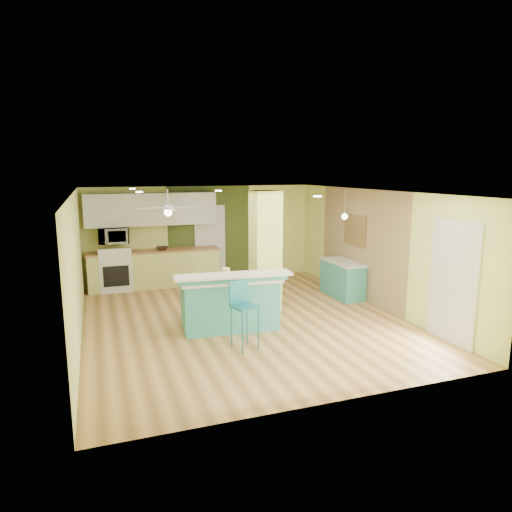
% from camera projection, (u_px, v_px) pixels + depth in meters
% --- Properties ---
extents(floor, '(6.00, 7.00, 0.01)m').
position_uv_depth(floor, '(243.00, 320.00, 9.02)').
color(floor, olive).
rests_on(floor, ground).
extents(ceiling, '(6.00, 7.00, 0.01)m').
position_uv_depth(ceiling, '(243.00, 192.00, 8.55)').
color(ceiling, white).
rests_on(ceiling, wall_back).
extents(wall_back, '(6.00, 0.01, 2.50)m').
position_uv_depth(wall_back, '(202.00, 234.00, 12.03)').
color(wall_back, '#DEE57B').
rests_on(wall_back, floor).
extents(wall_front, '(6.00, 0.01, 2.50)m').
position_uv_depth(wall_front, '(332.00, 308.00, 5.54)').
color(wall_front, '#DEE57B').
rests_on(wall_front, floor).
extents(wall_left, '(0.01, 7.00, 2.50)m').
position_uv_depth(wall_left, '(76.00, 268.00, 7.80)').
color(wall_left, '#DEE57B').
rests_on(wall_left, floor).
extents(wall_right, '(0.01, 7.00, 2.50)m').
position_uv_depth(wall_right, '(376.00, 249.00, 9.77)').
color(wall_right, '#DEE57B').
rests_on(wall_right, floor).
extents(wood_panel, '(0.02, 3.40, 2.50)m').
position_uv_depth(wood_panel, '(360.00, 244.00, 10.32)').
color(wood_panel, '#856C4C').
rests_on(wood_panel, floor).
extents(olive_accent, '(2.20, 0.02, 2.50)m').
position_uv_depth(olive_accent, '(210.00, 234.00, 12.08)').
color(olive_accent, '#3C4A1D').
rests_on(olive_accent, floor).
extents(interior_door, '(0.82, 0.05, 2.00)m').
position_uv_depth(interior_door, '(210.00, 243.00, 12.10)').
color(interior_door, silver).
rests_on(interior_door, floor).
extents(french_door, '(0.04, 1.08, 2.10)m').
position_uv_depth(french_door, '(453.00, 282.00, 7.67)').
color(french_door, silver).
rests_on(french_door, floor).
extents(column, '(0.55, 0.55, 2.50)m').
position_uv_depth(column, '(265.00, 251.00, 9.46)').
color(column, '#DEE46A').
rests_on(column, floor).
extents(kitchen_run, '(3.25, 0.63, 0.94)m').
position_uv_depth(kitchen_run, '(155.00, 268.00, 11.46)').
color(kitchen_run, '#CBCC6B').
rests_on(kitchen_run, floor).
extents(stove, '(0.76, 0.66, 1.08)m').
position_uv_depth(stove, '(115.00, 272.00, 11.14)').
color(stove, silver).
rests_on(stove, floor).
extents(upper_cabinets, '(3.20, 0.34, 0.80)m').
position_uv_depth(upper_cabinets, '(152.00, 209.00, 11.30)').
color(upper_cabinets, silver).
rests_on(upper_cabinets, wall_back).
extents(microwave, '(0.70, 0.48, 0.39)m').
position_uv_depth(microwave, '(113.00, 236.00, 10.99)').
color(microwave, silver).
rests_on(microwave, wall_back).
extents(ceiling_fan, '(1.41, 1.41, 0.61)m').
position_uv_depth(ceiling_fan, '(168.00, 208.00, 10.12)').
color(ceiling_fan, silver).
rests_on(ceiling_fan, ceiling).
extents(pendant_lamp, '(0.14, 0.14, 0.69)m').
position_uv_depth(pendant_lamp, '(345.00, 216.00, 10.23)').
color(pendant_lamp, silver).
rests_on(pendant_lamp, ceiling).
extents(wall_decor, '(0.03, 0.90, 0.70)m').
position_uv_depth(wall_decor, '(355.00, 230.00, 10.45)').
color(wall_decor, brown).
rests_on(wall_decor, wood_panel).
extents(peninsula, '(2.11, 1.26, 1.11)m').
position_uv_depth(peninsula, '(229.00, 301.00, 8.47)').
color(peninsula, teal).
rests_on(peninsula, floor).
extents(bar_stool, '(0.47, 0.47, 1.13)m').
position_uv_depth(bar_stool, '(242.00, 304.00, 7.45)').
color(bar_stool, '#1B6A7D').
rests_on(bar_stool, floor).
extents(side_counter, '(0.55, 1.29, 0.83)m').
position_uv_depth(side_counter, '(342.00, 279.00, 10.60)').
color(side_counter, teal).
rests_on(side_counter, floor).
extents(fruit_bowl, '(0.31, 0.31, 0.07)m').
position_uv_depth(fruit_bowl, '(162.00, 248.00, 11.42)').
color(fruit_bowl, '#342115').
rests_on(fruit_bowl, kitchen_run).
extents(canister, '(0.15, 0.15, 0.18)m').
position_uv_depth(canister, '(226.00, 273.00, 8.33)').
color(canister, yellow).
rests_on(canister, peninsula).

